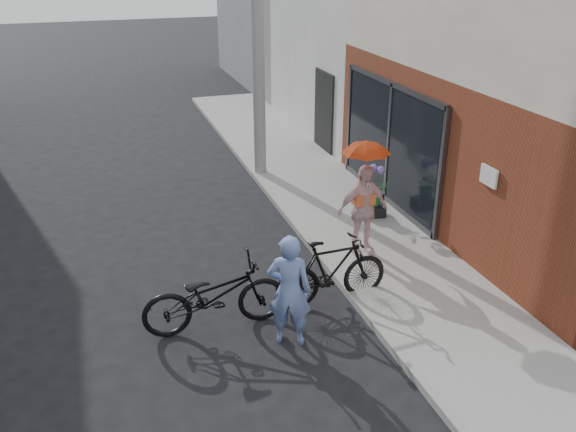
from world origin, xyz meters
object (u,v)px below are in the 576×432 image
bike_left (214,295)px  bike_right (332,271)px  officer (289,291)px  utility_pole (258,25)px  kimono_woman (363,210)px  planter (374,210)px

bike_left → bike_right: (1.85, 0.11, 0.00)m
bike_left → officer: bearing=-125.6°
utility_pole → officer: 7.17m
utility_pole → officer: bearing=-102.5°
kimono_woman → utility_pole: bearing=90.9°
officer → bike_left: size_ratio=0.80×
planter → bike_right: bearing=-127.3°
officer → planter: bearing=-106.7°
planter → officer: bearing=-131.0°
officer → kimono_woman: size_ratio=1.01×
bike_left → bike_right: bearing=-86.2°
utility_pole → bike_left: bearing=-111.9°
bike_right → kimono_woman: 1.60m
bike_left → planter: (3.81, 2.68, -0.32)m
bike_right → planter: bike_right is taller
bike_right → planter: size_ratio=4.49×
officer → bike_left: (-0.91, 0.66, -0.28)m
bike_left → planter: bike_left is taller
kimono_woman → bike_left: bearing=-161.8°
bike_left → utility_pole: bearing=-21.5°
utility_pole → bike_right: utility_pole is taller
bike_left → bike_right: bike_right is taller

